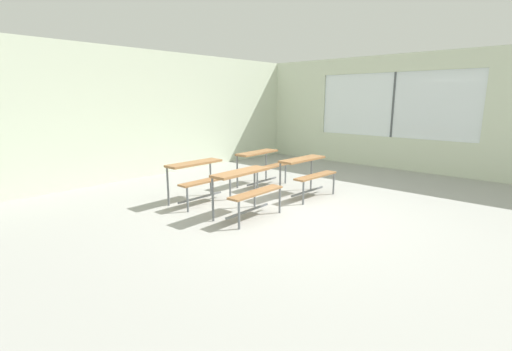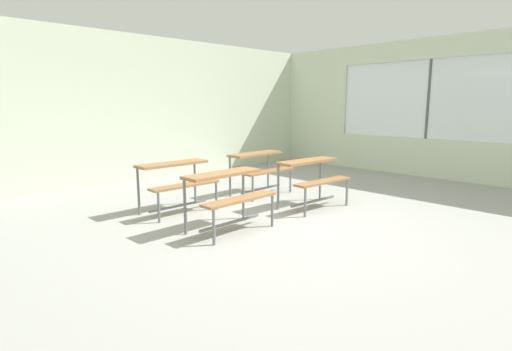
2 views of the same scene
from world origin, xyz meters
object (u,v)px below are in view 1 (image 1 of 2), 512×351
(desk_bench_r0c0, at_px, (246,183))
(desk_bench_r1c0, at_px, (199,172))
(desk_bench_r0c1, at_px, (307,168))
(desk_bench_r1c1, at_px, (261,160))

(desk_bench_r0c0, height_order, desk_bench_r1c0, same)
(desk_bench_r0c0, xyz_separation_m, desk_bench_r0c1, (1.68, -0.01, 0.00))
(desk_bench_r0c0, bearing_deg, desk_bench_r1c1, 32.88)
(desk_bench_r0c0, bearing_deg, desk_bench_r0c1, -2.56)
(desk_bench_r0c1, bearing_deg, desk_bench_r1c0, 146.15)
(desk_bench_r1c1, bearing_deg, desk_bench_r1c0, 177.62)
(desk_bench_r0c1, distance_m, desk_bench_r1c0, 2.07)
(desk_bench_r1c1, bearing_deg, desk_bench_r0c1, -95.69)
(desk_bench_r0c0, relative_size, desk_bench_r0c1, 1.00)
(desk_bench_r0c0, bearing_deg, desk_bench_r1c0, 87.71)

